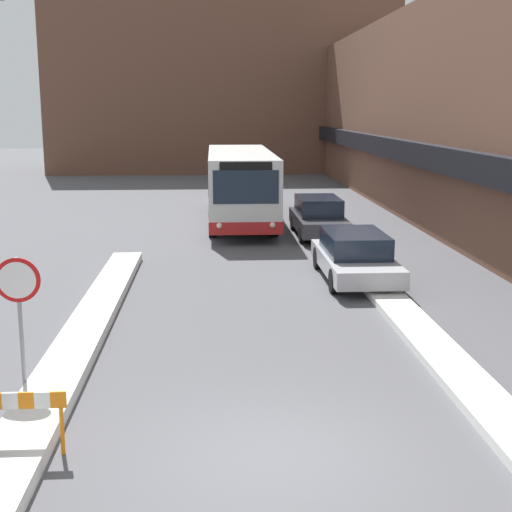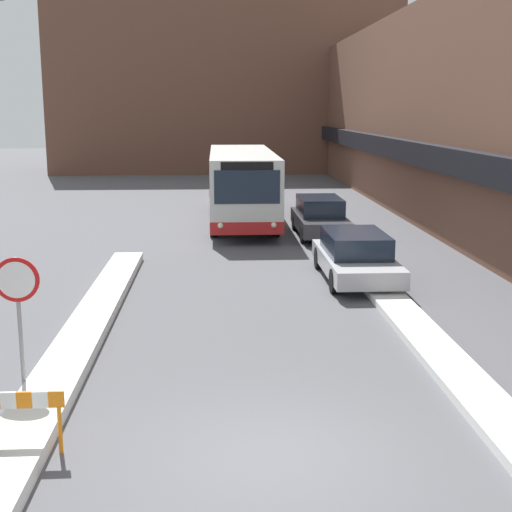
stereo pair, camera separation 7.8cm
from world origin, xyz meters
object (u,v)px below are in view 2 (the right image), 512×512
(parked_car_back, at_px, (320,217))
(construction_barricade, at_px, (25,410))
(parked_car_front, at_px, (356,256))
(stop_sign, at_px, (18,296))
(city_bus, at_px, (242,184))

(parked_car_back, relative_size, construction_barricade, 4.21)
(parked_car_front, xyz_separation_m, stop_sign, (-7.28, -7.96, 1.05))
(parked_car_front, bearing_deg, parked_car_back, 90.00)
(city_bus, distance_m, stop_sign, 19.02)
(stop_sign, bearing_deg, parked_car_back, 64.25)
(stop_sign, distance_m, construction_barricade, 2.55)
(city_bus, relative_size, stop_sign, 4.65)
(parked_car_back, bearing_deg, parked_car_front, -90.00)
(parked_car_back, bearing_deg, city_bus, 130.21)
(parked_car_back, xyz_separation_m, stop_sign, (-7.28, -15.10, 1.00))
(parked_car_back, distance_m, stop_sign, 16.79)
(parked_car_back, relative_size, stop_sign, 1.93)
(stop_sign, relative_size, construction_barricade, 2.18)
(city_bus, bearing_deg, construction_barricade, -100.33)
(parked_car_back, distance_m, construction_barricade, 18.55)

